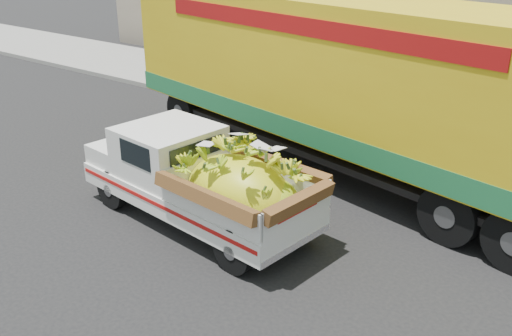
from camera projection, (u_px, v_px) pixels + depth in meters
The scene contains 5 objects.
ground at pixel (279, 233), 10.31m from camera, with size 100.00×100.00×0.00m, color black.
curb at pixel (408, 143), 14.37m from camera, with size 60.00×0.25×0.15m, color gray.
sidewalk at pixel (439, 123), 15.91m from camera, with size 60.00×4.00×0.14m, color gray.
pickup_truck at pixel (210, 182), 10.14m from camera, with size 4.95×2.21×1.68m.
semi_trailer at pixel (339, 78), 12.18m from camera, with size 12.08×4.76×3.80m.
Camera 1 is at (5.17, -7.43, 5.08)m, focal length 40.00 mm.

